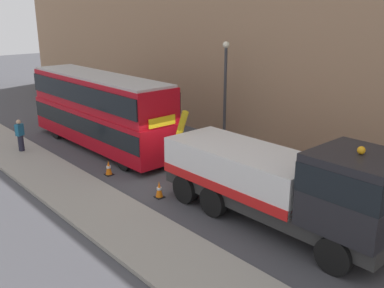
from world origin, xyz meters
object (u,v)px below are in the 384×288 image
object	(u,v)px
double_decker_bus	(100,108)
traffic_cone_near_bus	(109,168)
street_lamp	(225,87)
recovery_tow_truck	(281,181)
pedestrian_onlooker	(20,136)
traffic_cone_midway	(159,190)

from	to	relation	value
double_decker_bus	traffic_cone_near_bus	bearing A→B (deg)	-26.84
traffic_cone_near_bus	street_lamp	size ratio (longest dim) A/B	0.12
recovery_tow_truck	street_lamp	size ratio (longest dim) A/B	1.74
double_decker_bus	pedestrian_onlooker	bearing A→B (deg)	-117.29
traffic_cone_near_bus	traffic_cone_midway	xyz separation A→B (m)	(3.58, 0.25, 0.00)
pedestrian_onlooker	traffic_cone_near_bus	world-z (taller)	pedestrian_onlooker
recovery_tow_truck	pedestrian_onlooker	bearing A→B (deg)	-166.00
pedestrian_onlooker	street_lamp	size ratio (longest dim) A/B	0.29
recovery_tow_truck	traffic_cone_midway	bearing A→B (deg)	-161.66
street_lamp	traffic_cone_midway	bearing A→B (deg)	-66.71
traffic_cone_near_bus	double_decker_bus	bearing A→B (deg)	154.10
pedestrian_onlooker	recovery_tow_truck	bearing A→B (deg)	-9.57
double_decker_bus	traffic_cone_near_bus	distance (m)	4.79
traffic_cone_midway	street_lamp	size ratio (longest dim) A/B	0.12
pedestrian_onlooker	double_decker_bus	bearing A→B (deg)	39.14
pedestrian_onlooker	street_lamp	xyz separation A→B (m)	(6.56, 8.77, 2.49)
recovery_tow_truck	traffic_cone_midway	size ratio (longest dim) A/B	14.11
double_decker_bus	pedestrian_onlooker	xyz separation A→B (m)	(-1.88, -3.79, -1.25)
recovery_tow_truck	traffic_cone_midway	xyz separation A→B (m)	(-4.81, -1.68, -1.42)
traffic_cone_midway	street_lamp	xyz separation A→B (m)	(-2.86, 6.65, 3.13)
pedestrian_onlooker	street_lamp	world-z (taller)	street_lamp
recovery_tow_truck	pedestrian_onlooker	xyz separation A→B (m)	(-14.23, -3.80, -0.77)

